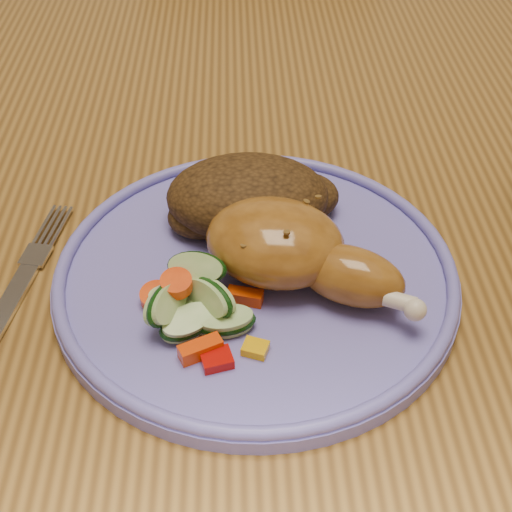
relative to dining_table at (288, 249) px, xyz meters
name	(u,v)px	position (x,y,z in m)	size (l,w,h in m)	color
dining_table	(288,249)	(0.00, 0.00, 0.00)	(0.90, 1.40, 0.75)	brown
chair_far	(262,94)	(0.00, 0.63, -0.17)	(0.42, 0.42, 0.91)	#4C2D16
plate	(256,277)	(-0.04, -0.13, 0.09)	(0.31, 0.31, 0.01)	#6963C0
plate_rim	(256,266)	(-0.04, -0.13, 0.10)	(0.30, 0.30, 0.01)	#6963C0
chicken_leg	(293,250)	(-0.01, -0.14, 0.12)	(0.16, 0.13, 0.06)	#975F1F
rice_pilaf	(251,198)	(-0.04, -0.07, 0.12)	(0.14, 0.09, 0.06)	#412910
vegetable_pile	(193,303)	(-0.08, -0.18, 0.11)	(0.09, 0.10, 0.05)	#A50A05
fork	(14,295)	(-0.22, -0.14, 0.09)	(0.05, 0.18, 0.00)	silver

